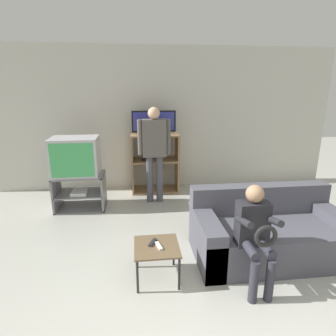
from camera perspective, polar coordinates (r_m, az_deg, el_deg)
The scene contains 11 objects.
wall_back at distance 5.33m, azimuth -0.60°, elevation 9.85°, with size 6.40×0.06×2.60m.
tv_stand at distance 4.72m, azimuth -17.37°, elevation -4.59°, with size 0.77×0.53×0.56m.
television_main at distance 4.58m, azimuth -18.28°, elevation 2.26°, with size 0.70×0.53×0.59m.
media_shelf at distance 5.16m, azimuth -2.70°, elevation 1.14°, with size 0.86×0.45×1.08m.
television_flat at distance 5.01m, azimuth -2.89°, elevation 9.09°, with size 0.77×0.20×0.41m.
snack_table at distance 2.91m, azimuth -2.31°, elevation -16.26°, with size 0.44×0.44×0.37m.
remote_control_black at distance 2.92m, azimuth -3.15°, elevation -14.87°, with size 0.04×0.14×0.02m, color #232328.
remote_control_white at distance 2.86m, azimuth -1.88°, elevation -15.53°, with size 0.04×0.14×0.02m, color silver.
couch at distance 3.50m, azimuth 19.62°, elevation -12.39°, with size 1.69×0.86×0.75m.
person_standing_adult at distance 4.57m, azimuth -2.81°, elevation 4.44°, with size 0.53×0.20×1.58m.
person_seated_child at distance 2.80m, azimuth 17.29°, elevation -11.99°, with size 0.33×0.43×1.02m.
Camera 1 is at (-0.56, -1.10, 1.88)m, focal length 30.00 mm.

